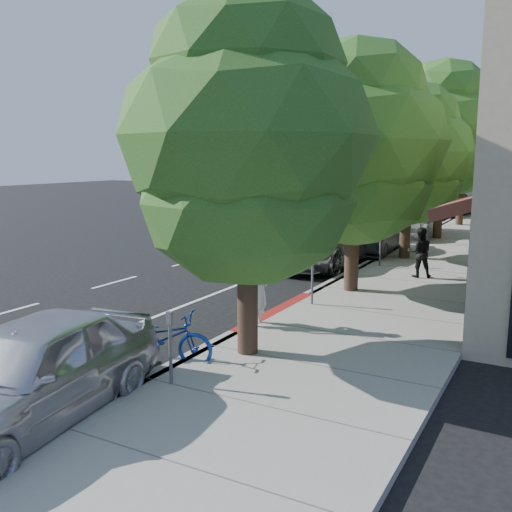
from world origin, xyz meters
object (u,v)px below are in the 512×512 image
Objects in this scene: street_tree_5 at (480,142)px; dark_suv_far at (451,204)px; street_tree_3 at (443,131)px; bicycle at (163,338)px; cyclist at (258,288)px; dark_sedan at (374,238)px; white_pickup at (410,221)px; street_tree_0 at (247,142)px; street_tree_4 at (464,146)px; silver_suv at (323,241)px; street_tree_2 at (409,155)px; near_car_a at (30,372)px; street_tree_1 at (355,145)px; pedestrian at (420,252)px.

dark_suv_far is at bearing -151.61° from street_tree_5.
street_tree_3 is 1.67× the size of dark_suv_far.
street_tree_3 is 4.14× the size of bicycle.
dark_suv_far is at bearing 97.10° from street_tree_3.
dark_suv_far is (-0.68, 27.51, -0.16)m from cyclist.
dark_sedan is 0.73× the size of white_pickup.
street_tree_0 reaches higher than white_pickup.
silver_suv is at bearing -100.13° from street_tree_4.
street_tree_2 reaches higher than near_car_a.
street_tree_4 reaches higher than street_tree_2.
street_tree_1 is at bearing -25.48° from bicycle.
street_tree_4 is at bearing -90.00° from street_tree_5.
silver_suv is 1.27× the size of dark_suv_far.
white_pickup is 1.18× the size of dark_suv_far.
white_pickup is at bearing -95.66° from pedestrian.
street_tree_2 is 1.06× the size of silver_suv.
street_tree_5 reaches higher than street_tree_4.
street_tree_3 reaches higher than street_tree_5.
street_tree_0 is at bearing -90.00° from street_tree_5.
dark_sedan is at bearing 74.81° from silver_suv.
white_pickup is (-1.40, -5.60, -3.61)m from street_tree_4.
street_tree_0 is 3.71m from cyclist.
dark_sedan is at bearing 101.91° from street_tree_1.
street_tree_0 is 4.42× the size of pedestrian.
street_tree_4 is at bearing -69.48° from dark_suv_far.
dark_suv_far is at bearing 90.99° from silver_suv.
bicycle is at bearing -92.40° from street_tree_5.
dark_suv_far is at bearing 85.65° from dark_sedan.
cyclist is at bearing -83.01° from dark_suv_far.
street_tree_3 is 1.32× the size of silver_suv.
bicycle is 1.27× the size of pedestrian.
near_car_a is (-0.07, -33.16, -0.03)m from dark_suv_far.
street_tree_4 is 25.34m from bicycle.
bicycle is 2.93m from near_car_a.
dark_sedan is at bearing 96.45° from street_tree_0.
street_tree_1 reaches higher than dark_suv_far.
street_tree_0 is 1.41× the size of dark_suv_far.
cyclist is at bearing -94.00° from street_tree_2.
white_pickup is (-0.10, 19.40, 0.33)m from bicycle.
cyclist is at bearing -91.85° from street_tree_4.
street_tree_5 reaches higher than bicycle.
near_car_a is (-1.47, -9.91, -3.44)m from street_tree_1.
silver_suv reaches higher than near_car_a.
street_tree_4 is at bearing -17.94° from bicycle.
street_tree_3 is 1.15× the size of street_tree_4.
street_tree_2 is (0.00, 12.00, -0.22)m from street_tree_0.
white_pickup reaches higher than dark_sedan.
near_car_a reaches higher than bicycle.
street_tree_4 is 28.19m from near_car_a.
street_tree_3 reaches higher than dark_suv_far.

